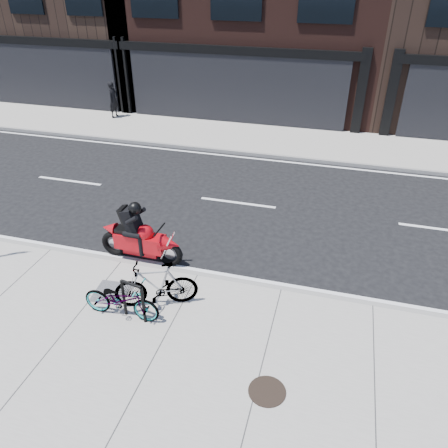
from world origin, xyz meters
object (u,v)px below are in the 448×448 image
(bike_rack, at_px, (133,298))
(pedestrian, at_px, (113,100))
(manhole_cover, at_px, (267,391))
(utility_grate, at_px, (111,292))
(bicycle_front, at_px, (121,299))
(bicycle_rear, at_px, (156,285))
(motorcycle, at_px, (144,238))

(bike_rack, relative_size, pedestrian, 0.56)
(pedestrian, xyz_separation_m, manhole_cover, (9.87, -13.41, -0.82))
(manhole_cover, relative_size, utility_grate, 0.88)
(bicycle_front, distance_m, pedestrian, 14.00)
(utility_grate, bearing_deg, bicycle_front, -44.96)
(pedestrian, bearing_deg, bicycle_rear, -142.99)
(bike_rack, height_order, motorcycle, motorcycle)
(bike_rack, xyz_separation_m, bicycle_front, (-0.28, -0.01, -0.11))
(motorcycle, bearing_deg, utility_grate, -94.51)
(bicycle_rear, height_order, motorcycle, motorcycle)
(bicycle_front, xyz_separation_m, utility_grate, (-0.61, 0.61, -0.43))
(motorcycle, height_order, manhole_cover, motorcycle)
(motorcycle, relative_size, manhole_cover, 3.36)
(bicycle_rear, bearing_deg, bicycle_front, -68.98)
(motorcycle, relative_size, utility_grate, 2.95)
(motorcycle, bearing_deg, bicycle_front, -76.55)
(bicycle_rear, bearing_deg, bike_rack, -50.65)
(bicycle_rear, xyz_separation_m, pedestrian, (-7.16, 11.81, 0.29))
(bicycle_rear, distance_m, utility_grate, 1.28)
(bicycle_front, bearing_deg, bike_rack, -88.85)
(bike_rack, xyz_separation_m, utility_grate, (-0.88, 0.60, -0.53))
(bike_rack, distance_m, bicycle_rear, 0.59)
(bicycle_front, distance_m, motorcycle, 2.17)
(pedestrian, height_order, manhole_cover, pedestrian)
(utility_grate, bearing_deg, motorcycle, 83.96)
(motorcycle, bearing_deg, manhole_cover, -39.09)
(pedestrian, bearing_deg, motorcycle, -143.16)
(bicycle_rear, distance_m, pedestrian, 13.82)
(motorcycle, distance_m, pedestrian, 11.94)
(bicycle_front, distance_m, bicycle_rear, 0.77)
(bicycle_front, height_order, pedestrian, pedestrian)
(bike_rack, bearing_deg, manhole_cover, -19.76)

